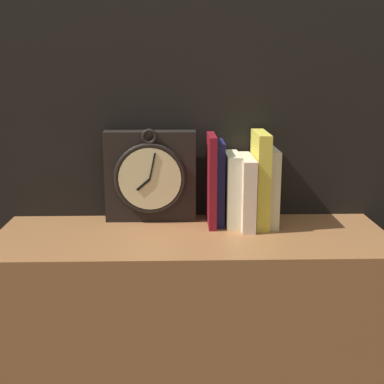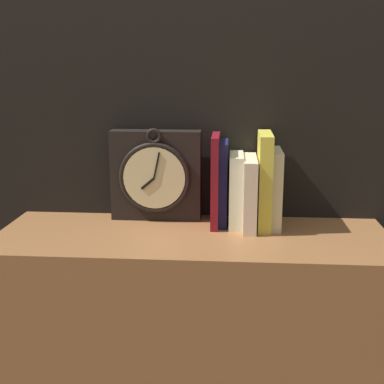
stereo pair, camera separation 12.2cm
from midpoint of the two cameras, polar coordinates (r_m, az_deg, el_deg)
wall_back at (r=1.38m, az=-2.91°, el=19.59°), size 6.00×0.05×2.60m
bookshelf at (r=1.42m, az=-2.62°, el=-19.48°), size 0.92×0.33×0.76m
clock at (r=1.35m, az=-7.06°, el=1.64°), size 0.23×0.07×0.24m
book_slot0_maroon at (r=1.31m, az=-0.58°, el=1.27°), size 0.02×0.13×0.22m
book_slot1_navy at (r=1.32m, az=0.26°, el=1.01°), size 0.02×0.11×0.21m
book_slot2_cream at (r=1.32m, az=1.65°, el=0.31°), size 0.03×0.13×0.18m
book_slot3_cream at (r=1.30m, az=3.11°, el=0.05°), size 0.03×0.16×0.17m
book_slot4_yellow at (r=1.31m, az=4.63°, el=1.37°), size 0.03×0.14×0.23m
book_slot5_cream at (r=1.32m, az=5.79°, el=0.57°), size 0.02×0.13×0.19m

